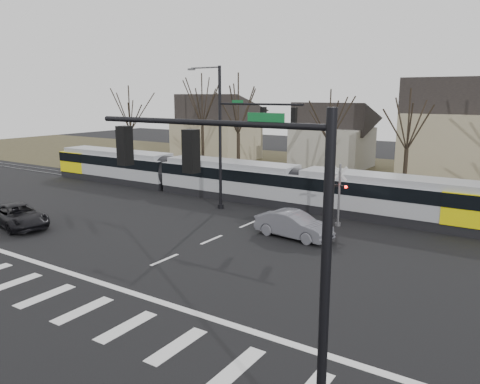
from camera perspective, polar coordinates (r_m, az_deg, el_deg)
The scene contains 16 objects.
ground at distance 22.98m, azimuth -12.58°, elevation -9.50°, with size 140.00×140.00×0.00m, color black.
grass_verge at distance 49.96m, azimuth 14.64°, elevation 1.94°, with size 140.00×28.00×0.01m, color #38331E.
crosswalk at distance 20.65m, azimuth -20.72°, elevation -12.51°, with size 27.00×2.60×0.01m.
stop_line at distance 21.87m, azimuth -16.01°, elevation -10.79°, with size 28.00×0.35×0.01m, color silver.
lane_dashes at distance 35.44m, azimuth 6.22°, elevation -1.69°, with size 0.18×30.00×0.01m.
rail_pair at distance 35.26m, azimuth 6.07°, elevation -1.72°, with size 90.00×1.52×0.06m.
tram at distance 37.95m, azimuth -1.35°, elevation 1.78°, with size 39.51×2.93×3.00m.
sedan at distance 27.56m, azimuth 6.55°, elevation -3.99°, with size 4.83×2.13×1.54m, color slate.
suv at distance 32.76m, azimuth -25.41°, elevation -2.64°, with size 5.50×3.32×1.43m, color black.
signal_pole_near_right at distance 10.77m, azimuth 1.22°, elevation -4.81°, with size 6.72×0.44×8.00m.
signal_pole_far at distance 32.75m, azimuth -0.16°, elevation 7.36°, with size 9.28×0.44×10.20m.
rail_crossing_signal at distance 30.18m, azimuth 11.97°, elevation -0.60°, with size 1.08×0.36×4.00m.
tree_row at distance 43.07m, azimuth 14.91°, elevation 7.11°, with size 59.20×7.20×10.00m.
house_a at distance 60.47m, azimuth -2.88°, elevation 8.22°, with size 9.72×8.64×8.60m.
house_b at distance 54.93m, azimuth 11.25°, elevation 7.13°, with size 8.64×7.56×7.65m.
house_c at distance 48.29m, azimuth 25.58°, elevation 7.10°, with size 10.80×8.64×10.10m.
Camera 1 is at (15.58, -14.75, 8.25)m, focal length 35.00 mm.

